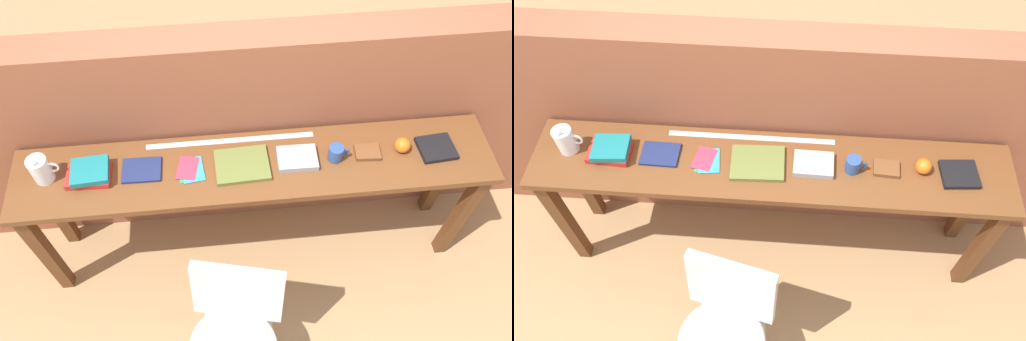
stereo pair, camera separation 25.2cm
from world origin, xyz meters
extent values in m
plane|color=tan|center=(0.00, 0.00, 0.00)|extent=(40.00, 40.00, 0.00)
cube|color=#935138|center=(0.00, 0.64, 0.72)|extent=(6.00, 0.20, 1.45)
cube|color=brown|center=(0.00, 0.30, 0.86)|extent=(2.50, 0.44, 0.04)
cube|color=#5B341A|center=(-1.19, 0.14, 0.42)|extent=(0.07, 0.07, 0.84)
cube|color=#5B341A|center=(1.19, 0.14, 0.42)|extent=(0.07, 0.07, 0.84)
cube|color=#5B341A|center=(-1.19, 0.46, 0.42)|extent=(0.07, 0.07, 0.84)
cube|color=#5B341A|center=(1.19, 0.46, 0.42)|extent=(0.07, 0.07, 0.84)
ellipsoid|color=silver|center=(-0.19, -0.49, 0.45)|extent=(0.52, 0.51, 0.08)
cube|color=silver|center=(-0.14, -0.30, 0.69)|extent=(0.45, 0.20, 0.40)
cylinder|color=#B2B2B7|center=(-0.31, -0.30, 0.21)|extent=(0.02, 0.02, 0.41)
cylinder|color=#B2B2B7|center=(0.01, -0.37, 0.21)|extent=(0.02, 0.02, 0.41)
cylinder|color=white|center=(-1.06, 0.33, 0.96)|extent=(0.10, 0.10, 0.15)
cone|color=white|center=(-1.06, 0.30, 1.04)|extent=(0.04, 0.03, 0.04)
torus|color=white|center=(-1.00, 0.33, 0.96)|extent=(0.07, 0.01, 0.07)
cube|color=red|center=(-0.84, 0.30, 0.90)|extent=(0.22, 0.15, 0.03)
cube|color=#19757A|center=(-0.83, 0.31, 0.93)|extent=(0.19, 0.18, 0.03)
cube|color=navy|center=(-0.58, 0.32, 0.89)|extent=(0.20, 0.15, 0.02)
cube|color=green|center=(-0.33, 0.30, 0.88)|extent=(0.12, 0.14, 0.00)
cube|color=#3399D8|center=(-0.32, 0.30, 0.88)|extent=(0.13, 0.17, 0.00)
cube|color=#E5334C|center=(-0.35, 0.31, 0.89)|extent=(0.13, 0.16, 0.00)
cube|color=olive|center=(-0.07, 0.30, 0.89)|extent=(0.28, 0.23, 0.02)
cube|color=#9E9EA3|center=(0.22, 0.31, 0.90)|extent=(0.21, 0.16, 0.04)
cylinder|color=#2D4C8C|center=(0.42, 0.30, 0.93)|extent=(0.08, 0.08, 0.09)
torus|color=#2D4C8C|center=(0.46, 0.30, 0.93)|extent=(0.06, 0.01, 0.06)
cube|color=brown|center=(0.59, 0.31, 0.89)|extent=(0.14, 0.11, 0.02)
sphere|color=orange|center=(0.77, 0.32, 0.92)|extent=(0.08, 0.08, 0.08)
cube|color=black|center=(0.96, 0.30, 0.89)|extent=(0.20, 0.18, 0.03)
cube|color=silver|center=(-0.12, 0.47, 0.88)|extent=(0.89, 0.03, 0.00)
camera|label=1|loc=(-0.15, -1.19, 2.97)|focal=35.00mm
camera|label=2|loc=(0.11, -1.19, 2.97)|focal=35.00mm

